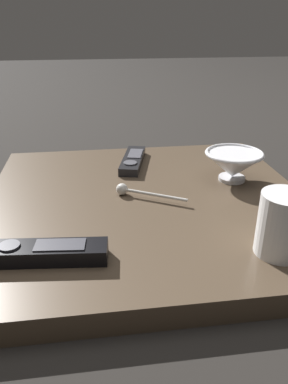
# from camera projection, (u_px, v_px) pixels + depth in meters

# --- Properties ---
(ground_plane) EXTENTS (6.00, 6.00, 0.00)m
(ground_plane) POSITION_uv_depth(u_px,v_px,m) (148.00, 215.00, 0.76)
(ground_plane) COLOR black
(table) EXTENTS (0.62, 0.63, 0.04)m
(table) POSITION_uv_depth(u_px,v_px,m) (148.00, 207.00, 0.75)
(table) COLOR #4C3D2D
(table) RESTS_ON ground
(cereal_bowl) EXTENTS (0.12, 0.12, 0.07)m
(cereal_bowl) POSITION_uv_depth(u_px,v_px,m) (233.00, 164.00, 0.81)
(cereal_bowl) COLOR silver
(cereal_bowl) RESTS_ON table
(coffee_mug) EXTENTS (0.08, 0.10, 0.10)m
(coffee_mug) POSITION_uv_depth(u_px,v_px,m) (284.00, 225.00, 0.55)
(coffee_mug) COLOR white
(coffee_mug) RESTS_ON table
(teaspoon) EXTENTS (0.08, 0.13, 0.02)m
(teaspoon) POSITION_uv_depth(u_px,v_px,m) (130.00, 191.00, 0.75)
(teaspoon) COLOR silver
(teaspoon) RESTS_ON table
(tv_remote_near) EXTENTS (0.06, 0.19, 0.03)m
(tv_remote_near) POSITION_uv_depth(u_px,v_px,m) (45.00, 253.00, 0.55)
(tv_remote_near) COLOR black
(tv_remote_near) RESTS_ON table
(tv_remote_far) EXTENTS (0.17, 0.08, 0.02)m
(tv_remote_far) POSITION_uv_depth(u_px,v_px,m) (133.00, 160.00, 0.91)
(tv_remote_far) COLOR black
(tv_remote_far) RESTS_ON table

